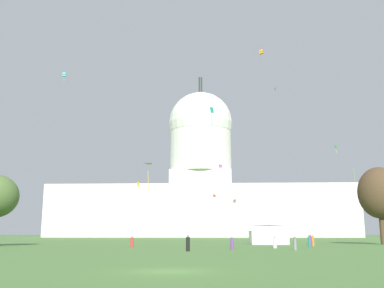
{
  "coord_description": "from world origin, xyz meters",
  "views": [
    {
      "loc": [
        2.21,
        -23.72,
        1.96
      ],
      "look_at": [
        -2.58,
        83.13,
        23.58
      ],
      "focal_mm": 41.22,
      "sensor_mm": 36.0,
      "label": 1
    }
  ],
  "objects_px": {
    "tree_east_near": "(379,193)",
    "kite_magenta_low": "(220,166)",
    "kite_turquoise_mid": "(212,111)",
    "kite_yellow_low": "(138,186)",
    "kite_green_mid": "(336,147)",
    "person_white_back_center": "(275,243)",
    "person_purple_front_right": "(232,244)",
    "person_red_lawn_far_right": "(132,242)",
    "kite_cyan_high": "(64,75)",
    "kite_lime_mid": "(354,171)",
    "event_tent": "(268,230)",
    "kite_red_low": "(214,196)",
    "kite_blue_high": "(275,89)",
    "person_black_mid_left": "(188,244)",
    "kite_orange_high": "(261,52)",
    "kite_gold_low": "(152,168)",
    "capitol_building": "(201,184)",
    "person_teal_near_tree_west": "(309,241)",
    "person_orange_edge_west": "(313,241)",
    "person_purple_lawn_far_left": "(310,240)",
    "person_grey_mid_center": "(295,244)"
  },
  "relations": [
    {
      "from": "event_tent",
      "to": "kite_yellow_low",
      "type": "relative_size",
      "value": 2.02
    },
    {
      "from": "kite_turquoise_mid",
      "to": "kite_magenta_low",
      "type": "xyz_separation_m",
      "value": [
        2.03,
        40.23,
        -2.46
      ]
    },
    {
      "from": "kite_green_mid",
      "to": "kite_blue_high",
      "type": "bearing_deg",
      "value": -90.08
    },
    {
      "from": "person_grey_mid_center",
      "to": "person_purple_lawn_far_left",
      "type": "xyz_separation_m",
      "value": [
        6.85,
        23.43,
        0.07
      ]
    },
    {
      "from": "capitol_building",
      "to": "person_black_mid_left",
      "type": "height_order",
      "value": "capitol_building"
    },
    {
      "from": "kite_gold_low",
      "to": "person_purple_front_right",
      "type": "bearing_deg",
      "value": -84.4
    },
    {
      "from": "kite_lime_mid",
      "to": "kite_green_mid",
      "type": "distance_m",
      "value": 9.85
    },
    {
      "from": "person_purple_front_right",
      "to": "kite_red_low",
      "type": "distance_m",
      "value": 72.75
    },
    {
      "from": "kite_turquoise_mid",
      "to": "kite_red_low",
      "type": "height_order",
      "value": "kite_turquoise_mid"
    },
    {
      "from": "kite_yellow_low",
      "to": "kite_cyan_high",
      "type": "bearing_deg",
      "value": 74.12
    },
    {
      "from": "tree_east_near",
      "to": "kite_magenta_low",
      "type": "xyz_separation_m",
      "value": [
        -27.11,
        27.05,
        8.99
      ]
    },
    {
      "from": "kite_turquoise_mid",
      "to": "kite_green_mid",
      "type": "distance_m",
      "value": 65.33
    },
    {
      "from": "kite_magenta_low",
      "to": "kite_green_mid",
      "type": "xyz_separation_m",
      "value": [
        32.19,
        15.2,
        7.41
      ]
    },
    {
      "from": "kite_turquoise_mid",
      "to": "kite_yellow_low",
      "type": "bearing_deg",
      "value": -81.35
    },
    {
      "from": "kite_red_low",
      "to": "kite_cyan_high",
      "type": "distance_m",
      "value": 52.02
    },
    {
      "from": "tree_east_near",
      "to": "person_grey_mid_center",
      "type": "bearing_deg",
      "value": -127.61
    },
    {
      "from": "kite_lime_mid",
      "to": "kite_cyan_high",
      "type": "bearing_deg",
      "value": 167.69
    },
    {
      "from": "capitol_building",
      "to": "tree_east_near",
      "type": "height_order",
      "value": "capitol_building"
    },
    {
      "from": "person_purple_lawn_far_left",
      "to": "kite_yellow_low",
      "type": "xyz_separation_m",
      "value": [
        -33.01,
        21.83,
        11.55
      ]
    },
    {
      "from": "person_teal_near_tree_west",
      "to": "kite_magenta_low",
      "type": "relative_size",
      "value": 1.78
    },
    {
      "from": "person_purple_lawn_far_left",
      "to": "kite_lime_mid",
      "type": "bearing_deg",
      "value": -56.25
    },
    {
      "from": "person_red_lawn_far_right",
      "to": "kite_cyan_high",
      "type": "height_order",
      "value": "kite_cyan_high"
    },
    {
      "from": "person_red_lawn_far_right",
      "to": "kite_gold_low",
      "type": "relative_size",
      "value": 0.38
    },
    {
      "from": "kite_gold_low",
      "to": "kite_yellow_low",
      "type": "relative_size",
      "value": 1.24
    },
    {
      "from": "kite_yellow_low",
      "to": "person_orange_edge_west",
      "type": "bearing_deg",
      "value": -138.01
    },
    {
      "from": "kite_red_low",
      "to": "kite_magenta_low",
      "type": "height_order",
      "value": "kite_magenta_low"
    },
    {
      "from": "kite_orange_high",
      "to": "person_orange_edge_west",
      "type": "bearing_deg",
      "value": -166.97
    },
    {
      "from": "person_black_mid_left",
      "to": "kite_orange_high",
      "type": "height_order",
      "value": "kite_orange_high"
    },
    {
      "from": "kite_magenta_low",
      "to": "person_purple_front_right",
      "type": "bearing_deg",
      "value": -120.17
    },
    {
      "from": "kite_blue_high",
      "to": "kite_magenta_low",
      "type": "bearing_deg",
      "value": -171.06
    },
    {
      "from": "kite_orange_high",
      "to": "kite_yellow_low",
      "type": "bearing_deg",
      "value": 149.08
    },
    {
      "from": "kite_orange_high",
      "to": "event_tent",
      "type": "bearing_deg",
      "value": -173.09
    },
    {
      "from": "person_black_mid_left",
      "to": "kite_green_mid",
      "type": "distance_m",
      "value": 84.4
    },
    {
      "from": "kite_lime_mid",
      "to": "event_tent",
      "type": "bearing_deg",
      "value": -149.55
    },
    {
      "from": "kite_gold_low",
      "to": "kite_blue_high",
      "type": "xyz_separation_m",
      "value": [
        29.7,
        82.57,
        38.57
      ]
    },
    {
      "from": "person_purple_front_right",
      "to": "person_teal_near_tree_west",
      "type": "height_order",
      "value": "person_teal_near_tree_west"
    },
    {
      "from": "person_white_back_center",
      "to": "kite_turquoise_mid",
      "type": "bearing_deg",
      "value": 61.4
    },
    {
      "from": "person_orange_edge_west",
      "to": "kite_green_mid",
      "type": "height_order",
      "value": "kite_green_mid"
    },
    {
      "from": "kite_yellow_low",
      "to": "person_grey_mid_center",
      "type": "bearing_deg",
      "value": -155.38
    },
    {
      "from": "person_purple_front_right",
      "to": "kite_cyan_high",
      "type": "xyz_separation_m",
      "value": [
        -38.62,
        48.34,
        39.67
      ]
    },
    {
      "from": "person_black_mid_left",
      "to": "kite_blue_high",
      "type": "height_order",
      "value": "kite_blue_high"
    },
    {
      "from": "event_tent",
      "to": "person_red_lawn_far_right",
      "type": "distance_m",
      "value": 26.65
    },
    {
      "from": "kite_turquoise_mid",
      "to": "tree_east_near",
      "type": "bearing_deg",
      "value": -173.86
    },
    {
      "from": "tree_east_near",
      "to": "person_white_back_center",
      "type": "distance_m",
      "value": 29.48
    },
    {
      "from": "kite_red_low",
      "to": "person_grey_mid_center",
      "type": "bearing_deg",
      "value": -91.88
    },
    {
      "from": "kite_turquoise_mid",
      "to": "kite_gold_low",
      "type": "bearing_deg",
      "value": 18.06
    },
    {
      "from": "kite_blue_high",
      "to": "kite_orange_high",
      "type": "bearing_deg",
      "value": -170.45
    },
    {
      "from": "tree_east_near",
      "to": "kite_cyan_high",
      "type": "distance_m",
      "value": 76.42
    },
    {
      "from": "person_teal_near_tree_west",
      "to": "kite_lime_mid",
      "type": "relative_size",
      "value": 0.42
    },
    {
      "from": "person_orange_edge_west",
      "to": "kite_red_low",
      "type": "relative_size",
      "value": 2.23
    }
  ]
}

